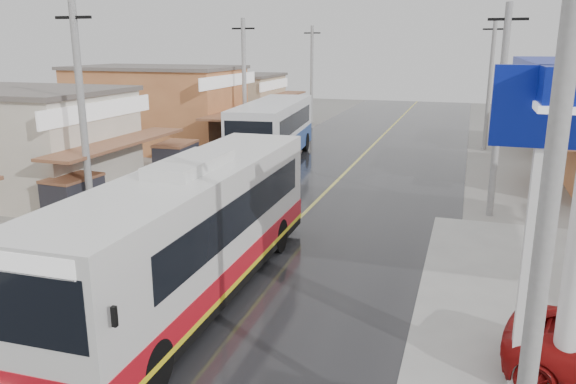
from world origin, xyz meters
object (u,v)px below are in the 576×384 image
Objects in this scene: tricycle_far at (176,159)px; tyre_stack at (79,229)px; coach_bus at (195,231)px; cyclist at (132,256)px; tricycle_near at (73,196)px; second_bus at (273,130)px.

tyre_stack is at bearing -88.28° from tricycle_far.
cyclist is at bearing 165.58° from coach_bus.
cyclist is at bearing -33.58° from tyre_stack.
cyclist reaches higher than tyre_stack.
tyre_stack is at bearing -43.31° from tricycle_near.
coach_bus reaches higher than tyre_stack.
cyclist reaches higher than tricycle_far.
tyre_stack is (-3.80, 2.52, -0.40)m from cyclist.
cyclist is 2.13× the size of tyre_stack.
cyclist is 11.87m from tricycle_far.
coach_bus is at bearing -26.76° from tricycle_near.
coach_bus is 5.09× the size of tricycle_near.
coach_bus is 2.69m from cyclist.
coach_bus is 17.69m from second_bus.
second_bus is at bearing 101.61° from coach_bus.
cyclist is at bearing -90.62° from second_bus.
tricycle_far reaches higher than tyre_stack.
tricycle_far is at bearing -123.59° from second_bus.
second_bus is 6.53m from tricycle_far.
tricycle_far is 8.49m from tyre_stack.
second_bus reaches higher than tricycle_far.
coach_bus is 6.29× the size of cyclist.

